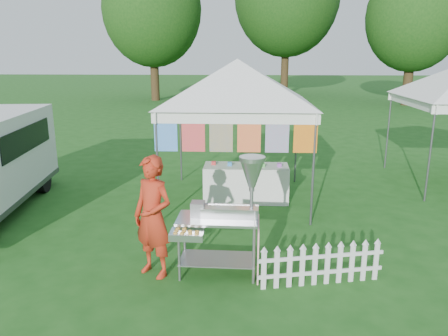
{
  "coord_description": "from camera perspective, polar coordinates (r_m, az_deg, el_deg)",
  "views": [
    {
      "loc": [
        0.2,
        -5.6,
        3.11
      ],
      "look_at": [
        -0.19,
        2.0,
        1.1
      ],
      "focal_mm": 35.0,
      "sensor_mm": 36.0,
      "label": 1
    }
  ],
  "objects": [
    {
      "name": "ground",
      "position": [
        6.41,
        0.83,
        -14.22
      ],
      "size": [
        120.0,
        120.0,
        0.0
      ],
      "primitive_type": "plane",
      "color": "#1B4F16",
      "rests_on": "ground"
    },
    {
      "name": "canopy_main",
      "position": [
        9.1,
        1.76,
        14.01
      ],
      "size": [
        4.24,
        4.24,
        3.45
      ],
      "color": "#59595E",
      "rests_on": "ground"
    },
    {
      "name": "tree_left",
      "position": [
        30.37,
        -9.37,
        19.74
      ],
      "size": [
        6.4,
        6.4,
        9.53
      ],
      "color": "#312211",
      "rests_on": "ground"
    },
    {
      "name": "tree_right",
      "position": [
        29.36,
        23.64,
        17.66
      ],
      "size": [
        5.6,
        5.6,
        8.42
      ],
      "color": "#312211",
      "rests_on": "ground"
    },
    {
      "name": "donut_cart",
      "position": [
        6.09,
        0.88,
        -5.19
      ],
      "size": [
        1.28,
        0.84,
        1.75
      ],
      "rotation": [
        0.0,
        0.0,
        -0.02
      ],
      "color": "gray",
      "rests_on": "ground"
    },
    {
      "name": "vendor",
      "position": [
        6.25,
        -9.26,
        -6.33
      ],
      "size": [
        0.77,
        0.69,
        1.76
      ],
      "primitive_type": "imported",
      "rotation": [
        0.0,
        0.0,
        -0.53
      ],
      "color": "#B22A15",
      "rests_on": "ground"
    },
    {
      "name": "picket_fence",
      "position": [
        6.28,
        12.56,
        -12.31
      ],
      "size": [
        1.76,
        0.41,
        0.56
      ],
      "rotation": [
        0.0,
        0.0,
        0.21
      ],
      "color": "silver",
      "rests_on": "ground"
    },
    {
      "name": "display_table",
      "position": [
        9.44,
        2.88,
        -1.98
      ],
      "size": [
        1.8,
        0.7,
        0.78
      ],
      "primitive_type": "cube",
      "color": "white",
      "rests_on": "ground"
    }
  ]
}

